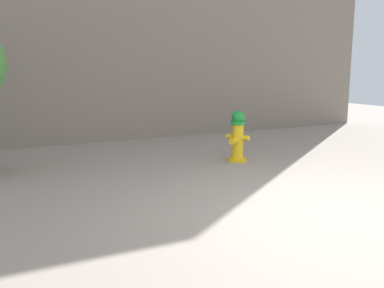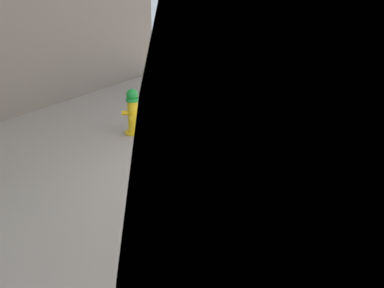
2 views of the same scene
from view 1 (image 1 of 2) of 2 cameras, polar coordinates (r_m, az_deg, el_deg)
ground_plane at (r=4.79m, az=16.91°, el=-9.53°), size 23.40×23.40×0.00m
fire_hydrant at (r=7.22m, az=6.19°, el=1.08°), size 0.40×0.39×0.87m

